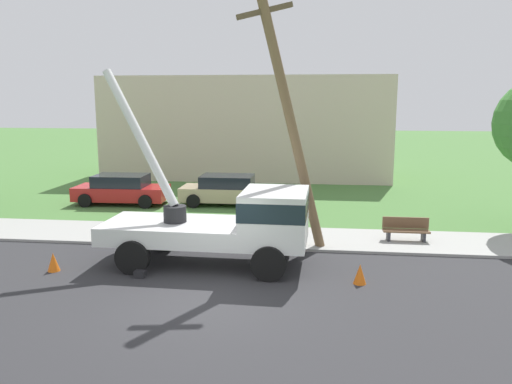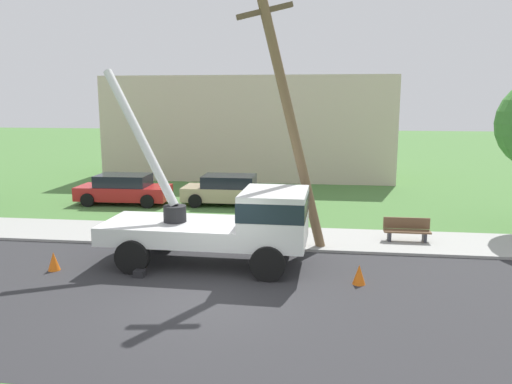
{
  "view_description": "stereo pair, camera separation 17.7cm",
  "coord_description": "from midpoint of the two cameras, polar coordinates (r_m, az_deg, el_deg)",
  "views": [
    {
      "loc": [
        2.63,
        -12.06,
        5.02
      ],
      "look_at": [
        0.71,
        3.71,
        2.11
      ],
      "focal_mm": 35.8,
      "sensor_mm": 36.0,
      "label": 1
    },
    {
      "loc": [
        2.8,
        -12.04,
        5.02
      ],
      "look_at": [
        0.71,
        3.71,
        2.11
      ],
      "focal_mm": 35.8,
      "sensor_mm": 36.0,
      "label": 2
    }
  ],
  "objects": [
    {
      "name": "sidewalk_strip",
      "position": [
        18.74,
        -1.67,
        -5.01
      ],
      "size": [
        80.0,
        2.94,
        0.1
      ],
      "primitive_type": "cube",
      "color": "#9E9E99",
      "rests_on": "ground"
    },
    {
      "name": "parked_sedan_tan",
      "position": [
        24.48,
        -3.43,
        0.22
      ],
      "size": [
        4.4,
        2.02,
        1.42
      ],
      "color": "tan",
      "rests_on": "ground"
    },
    {
      "name": "leaning_utility_pole",
      "position": [
        16.52,
        3.42,
        8.59
      ],
      "size": [
        2.94,
        1.28,
        8.79
      ],
      "color": "brown",
      "rests_on": "ground"
    },
    {
      "name": "traffic_cone_ahead",
      "position": [
        14.45,
        11.19,
        -8.99
      ],
      "size": [
        0.36,
        0.36,
        0.56
      ],
      "primitive_type": "cone",
      "color": "orange",
      "rests_on": "ground"
    },
    {
      "name": "lowrise_building_backdrop",
      "position": [
        33.57,
        -1.09,
        7.27
      ],
      "size": [
        18.0,
        6.0,
        6.4
      ],
      "primitive_type": "cube",
      "color": "beige",
      "rests_on": "ground"
    },
    {
      "name": "park_bench",
      "position": [
        18.75,
        16.13,
        -4.11
      ],
      "size": [
        1.6,
        0.45,
        0.9
      ],
      "color": "brown",
      "rests_on": "ground"
    },
    {
      "name": "parked_sedan_red",
      "position": [
        25.48,
        -14.99,
        0.28
      ],
      "size": [
        4.44,
        2.09,
        1.42
      ],
      "color": "#B21E1E",
      "rests_on": "ground"
    },
    {
      "name": "utility_truck",
      "position": [
        15.44,
        -3.0,
        -3.17
      ],
      "size": [
        6.76,
        3.21,
        5.98
      ],
      "color": "silver",
      "rests_on": "ground"
    },
    {
      "name": "traffic_cone_behind",
      "position": [
        16.35,
        -21.99,
        -7.26
      ],
      "size": [
        0.36,
        0.36,
        0.56
      ],
      "primitive_type": "cone",
      "color": "orange",
      "rests_on": "ground"
    },
    {
      "name": "ground_plane",
      "position": [
        24.72,
        0.46,
        -1.34
      ],
      "size": [
        120.0,
        120.0,
        0.0
      ],
      "primitive_type": "plane",
      "color": "#477538"
    },
    {
      "name": "road_asphalt",
      "position": [
        13.33,
        -5.47,
        -11.78
      ],
      "size": [
        80.0,
        8.67,
        0.01
      ],
      "primitive_type": "cube",
      "color": "#2B2B2D",
      "rests_on": "ground"
    }
  ]
}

